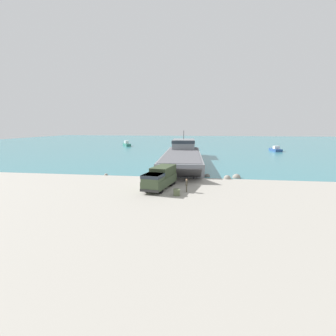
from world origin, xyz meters
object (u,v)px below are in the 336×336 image
Objects in this scene: landing_craft at (183,154)px; moored_boat_a at (127,144)px; soldier_on_ramp at (187,184)px; mooring_bollard at (194,176)px; cargo_crate at (177,192)px; military_truck at (160,177)px; moored_boat_b at (276,149)px.

moored_boat_a is (-27.52, 44.13, -0.94)m from landing_craft.
mooring_bollard is (0.43, 8.79, -0.59)m from soldier_on_ramp.
military_truck is at bearing 128.46° from cargo_crate.
cargo_crate is (-1.48, -10.61, -0.02)m from mooring_bollard.
landing_craft reaches higher than military_truck.
cargo_crate reaches higher than mooring_bollard.
landing_craft reaches higher than moored_boat_a.
mooring_bollard is (31.19, -64.29, -0.35)m from moored_boat_a.
moored_boat_b reaches higher than mooring_bollard.
moored_boat_a is at bearing 156.70° from moored_boat_b.
landing_craft is 29.14m from soldier_on_ramp.
moored_boat_a is at bearing -70.82° from soldier_on_ramp.
mooring_bollard is 0.81× the size of cargo_crate.
military_truck is 11.06× the size of mooring_bollard.
military_truck is at bearing -94.68° from landing_craft.
soldier_on_ramp is (3.65, -1.46, -0.51)m from military_truck.
moored_boat_a is 1.16× the size of moored_boat_b.
landing_craft reaches higher than soldier_on_ramp.
military_truck is 8.46m from mooring_bollard.
cargo_crate is (2.20, -30.77, -1.30)m from landing_craft.
landing_craft is 4.93× the size of military_truck.
military_truck reaches higher than soldier_on_ramp.
cargo_crate is at bearing -121.68° from moored_boat_b.
moored_boat_a reaches higher than moored_boat_b.
landing_craft is at bearing -142.16° from moored_boat_b.
landing_craft is 27.49m from military_truck.
cargo_crate is (29.72, -74.91, -0.36)m from moored_boat_a.
cargo_crate is at bearing 48.55° from military_truck.
military_truck is 1.12× the size of moored_boat_a.
moored_boat_a is 71.46m from mooring_bollard.
moored_boat_b is at bearing 66.69° from cargo_crate.
landing_craft reaches higher than cargo_crate.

